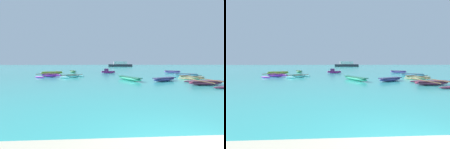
{
  "view_description": "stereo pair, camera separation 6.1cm",
  "coord_description": "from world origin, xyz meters",
  "views": [
    {
      "loc": [
        -2.11,
        -2.64,
        2.04
      ],
      "look_at": [
        -0.87,
        19.17,
        0.25
      ],
      "focal_mm": 24.0,
      "sensor_mm": 36.0,
      "label": 1
    },
    {
      "loc": [
        -2.05,
        -2.64,
        2.04
      ],
      "look_at": [
        -0.87,
        19.17,
        0.25
      ],
      "focal_mm": 24.0,
      "sensor_mm": 36.0,
      "label": 2
    }
  ],
  "objects": [
    {
      "name": "distant_ferry",
      "position": [
        5.73,
        67.34,
        0.99
      ],
      "size": [
        11.06,
        2.43,
        2.43
      ],
      "color": "#2D333D",
      "rests_on": "ground_plane"
    },
    {
      "name": "moored_boat_8",
      "position": [
        4.44,
        13.04,
        0.23
      ],
      "size": [
        3.13,
        2.05,
        0.4
      ],
      "rotation": [
        0.0,
        0.0,
        0.47
      ],
      "color": "#4F4C9B",
      "rests_on": "ground_plane"
    },
    {
      "name": "moored_boat_5",
      "position": [
        -1.29,
        25.22,
        0.3
      ],
      "size": [
        2.76,
        0.94,
        0.86
      ],
      "rotation": [
        0.0,
        0.0,
        -0.1
      ],
      "color": "#BD2F98",
      "rests_on": "ground_plane"
    },
    {
      "name": "moored_boat_1",
      "position": [
        10.2,
        18.96,
        0.22
      ],
      "size": [
        2.98,
        2.5,
        0.4
      ],
      "rotation": [
        0.0,
        0.0,
        -0.66
      ],
      "color": "#77AAD0",
      "rests_on": "ground_plane"
    },
    {
      "name": "moored_boat_3",
      "position": [
        -8.27,
        27.84,
        0.21
      ],
      "size": [
        1.86,
        2.46,
        0.37
      ],
      "rotation": [
        0.0,
        0.0,
        -1.02
      ],
      "color": "#61A262",
      "rests_on": "ground_plane"
    },
    {
      "name": "moored_boat_10",
      "position": [
        8.93,
        15.5,
        0.18
      ],
      "size": [
        3.83,
        3.62,
        0.38
      ],
      "rotation": [
        0.0,
        0.0,
        -0.89
      ],
      "color": "tan",
      "rests_on": "ground_plane"
    },
    {
      "name": "moored_boat_6",
      "position": [
        -10.89,
        23.35,
        0.25
      ],
      "size": [
        3.51,
        4.73,
        0.53
      ],
      "rotation": [
        0.0,
        0.0,
        0.35
      ],
      "color": "#D2E743",
      "rests_on": "ground_plane"
    },
    {
      "name": "moored_boat_7",
      "position": [
        10.84,
        24.81,
        0.26
      ],
      "size": [
        2.87,
        2.0,
        0.47
      ],
      "rotation": [
        0.0,
        0.0,
        -0.5
      ],
      "color": "#9167CB",
      "rests_on": "ground_plane"
    },
    {
      "name": "moored_boat_0",
      "position": [
        0.78,
        14.02,
        0.24
      ],
      "size": [
        2.41,
        4.0,
        0.42
      ],
      "rotation": [
        0.0,
        0.0,
        -1.11
      ],
      "color": "#38BA8E",
      "rests_on": "ground_plane"
    },
    {
      "name": "moored_boat_2",
      "position": [
        7.07,
        10.19,
        0.21
      ],
      "size": [
        3.26,
        4.13,
        0.45
      ],
      "rotation": [
        0.0,
        0.0,
        0.06
      ],
      "color": "#A13C5D",
      "rests_on": "ground_plane"
    },
    {
      "name": "moored_boat_4",
      "position": [
        -9.72,
        18.72,
        0.23
      ],
      "size": [
        3.1,
        3.84,
        0.49
      ],
      "rotation": [
        0.0,
        0.0,
        -0.47
      ],
      "color": "#CE38E4",
      "rests_on": "ground_plane"
    },
    {
      "name": "moored_boat_9",
      "position": [
        -6.35,
        17.94,
        0.17
      ],
      "size": [
        3.11,
        3.54,
        0.36
      ],
      "rotation": [
        0.0,
        0.0,
        -0.56
      ],
      "color": "#6ADBE0",
      "rests_on": "ground_plane"
    }
  ]
}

